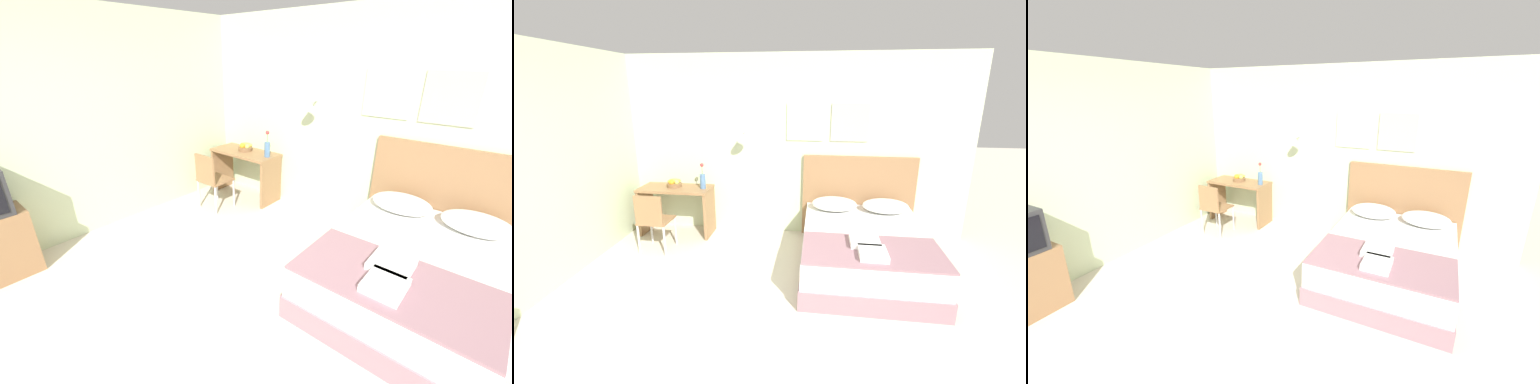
# 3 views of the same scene
# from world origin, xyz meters

# --- Properties ---
(ground_plane) EXTENTS (24.00, 24.00, 0.00)m
(ground_plane) POSITION_xyz_m (0.00, 0.00, 0.00)
(ground_plane) COLOR beige
(wall_back) EXTENTS (5.41, 0.31, 2.65)m
(wall_back) POSITION_xyz_m (0.01, 3.02, 1.33)
(wall_back) COLOR beige
(wall_back) RESTS_ON ground_plane
(wall_left) EXTENTS (0.06, 5.99, 2.65)m
(wall_left) POSITION_xyz_m (-2.33, -0.01, 1.32)
(wall_left) COLOR beige
(wall_left) RESTS_ON ground_plane
(bed) EXTENTS (1.50, 1.99, 0.51)m
(bed) POSITION_xyz_m (1.16, 1.93, 0.25)
(bed) COLOR gray
(bed) RESTS_ON ground_plane
(headboard) EXTENTS (1.62, 0.06, 1.23)m
(headboard) POSITION_xyz_m (1.16, 2.96, 0.61)
(headboard) COLOR #8E6642
(headboard) RESTS_ON ground_plane
(pillow_left) EXTENTS (0.62, 0.47, 0.17)m
(pillow_left) POSITION_xyz_m (0.81, 2.65, 0.60)
(pillow_left) COLOR white
(pillow_left) RESTS_ON bed
(pillow_right) EXTENTS (0.62, 0.47, 0.17)m
(pillow_right) POSITION_xyz_m (1.51, 2.65, 0.60)
(pillow_right) COLOR white
(pillow_right) RESTS_ON bed
(throw_blanket) EXTENTS (1.46, 0.80, 0.02)m
(throw_blanket) POSITION_xyz_m (1.16, 1.36, 0.52)
(throw_blanket) COLOR gray
(throw_blanket) RESTS_ON bed
(folded_towel_near_foot) EXTENTS (0.31, 0.32, 0.06)m
(folded_towel_near_foot) POSITION_xyz_m (1.09, 1.50, 0.57)
(folded_towel_near_foot) COLOR white
(folded_towel_near_foot) RESTS_ON throw_blanket
(folded_towel_mid_bed) EXTENTS (0.28, 0.32, 0.06)m
(folded_towel_mid_bed) POSITION_xyz_m (1.14, 1.22, 0.57)
(folded_towel_mid_bed) COLOR white
(folded_towel_mid_bed) RESTS_ON throw_blanket
(desk) EXTENTS (1.07, 0.50, 0.74)m
(desk) POSITION_xyz_m (-1.56, 2.67, 0.51)
(desk) COLOR #8E6642
(desk) RESTS_ON ground_plane
(desk_chair) EXTENTS (0.41, 0.41, 0.84)m
(desk_chair) POSITION_xyz_m (-1.61, 1.99, 0.50)
(desk_chair) COLOR #8E6642
(desk_chair) RESTS_ON ground_plane
(fruit_bowl) EXTENTS (0.23, 0.23, 0.12)m
(fruit_bowl) POSITION_xyz_m (-1.59, 2.71, 0.79)
(fruit_bowl) COLOR brown
(fruit_bowl) RESTS_ON desk
(flower_vase) EXTENTS (0.08, 0.08, 0.39)m
(flower_vase) POSITION_xyz_m (-1.12, 2.68, 0.87)
(flower_vase) COLOR #4C7099
(flower_vase) RESTS_ON desk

